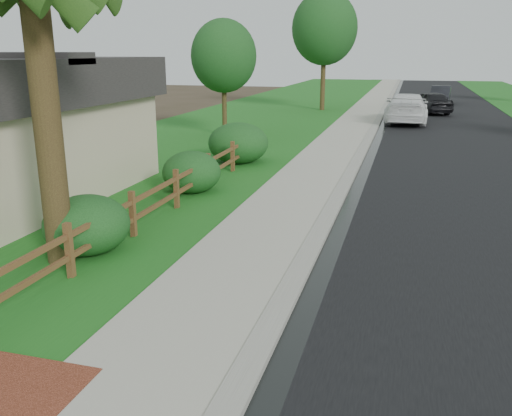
% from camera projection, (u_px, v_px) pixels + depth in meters
% --- Properties ---
extents(ground, '(120.00, 120.00, 0.00)m').
position_uv_depth(ground, '(198.00, 403.00, 6.49)').
color(ground, '#382F1E').
extents(road, '(8.00, 90.00, 0.02)m').
position_uv_depth(road, '(445.00, 112.00, 37.66)').
color(road, black).
rests_on(road, ground).
extents(curb, '(0.40, 90.00, 0.12)m').
position_uv_depth(curb, '(384.00, 110.00, 38.74)').
color(curb, gray).
rests_on(curb, ground).
extents(wet_gutter, '(0.50, 90.00, 0.00)m').
position_uv_depth(wet_gutter, '(389.00, 111.00, 38.66)').
color(wet_gutter, black).
rests_on(wet_gutter, road).
extents(sidewalk, '(2.20, 90.00, 0.10)m').
position_uv_depth(sidewalk, '(365.00, 110.00, 39.08)').
color(sidewalk, '#AEAC98').
rests_on(sidewalk, ground).
extents(grass_strip, '(1.60, 90.00, 0.06)m').
position_uv_depth(grass_strip, '(339.00, 109.00, 39.58)').
color(grass_strip, '#1C5D1A').
rests_on(grass_strip, ground).
extents(lawn_near, '(9.00, 90.00, 0.04)m').
position_uv_depth(lawn_near, '(270.00, 107.00, 40.93)').
color(lawn_near, '#1C5D1A').
rests_on(lawn_near, ground).
extents(ranch_fence, '(0.12, 16.92, 1.10)m').
position_uv_depth(ranch_fence, '(156.00, 199.00, 13.17)').
color(ranch_fence, '#4E2E1A').
rests_on(ranch_fence, ground).
extents(white_suv, '(2.46, 5.94, 1.72)m').
position_uv_depth(white_suv, '(406.00, 108.00, 31.81)').
color(white_suv, white).
rests_on(white_suv, road).
extents(dark_car_mid, '(3.19, 4.73, 1.50)m').
position_uv_depth(dark_car_mid, '(430.00, 102.00, 36.79)').
color(dark_car_mid, black).
rests_on(dark_car_mid, road).
extents(dark_car_far, '(1.85, 4.32, 1.39)m').
position_uv_depth(dark_car_far, '(440.00, 95.00, 43.95)').
color(dark_car_far, black).
rests_on(dark_car_far, road).
extents(boulder, '(1.13, 0.93, 0.67)m').
position_uv_depth(boulder, '(81.00, 238.00, 11.27)').
color(boulder, brown).
rests_on(boulder, ground).
extents(shrub_b, '(2.22, 2.22, 1.24)m').
position_uv_depth(shrub_b, '(87.00, 225.00, 11.17)').
color(shrub_b, '#163F17').
rests_on(shrub_b, ground).
extents(shrub_c, '(2.19, 2.19, 1.25)m').
position_uv_depth(shrub_c, '(192.00, 172.00, 16.02)').
color(shrub_c, '#163F17').
rests_on(shrub_c, ground).
extents(shrub_d, '(2.77, 2.77, 1.54)m').
position_uv_depth(shrub_d, '(238.00, 143.00, 20.24)').
color(shrub_d, '#163F17').
rests_on(shrub_d, ground).
extents(tree_near_left, '(3.16, 3.16, 5.61)m').
position_uv_depth(tree_near_left, '(224.00, 56.00, 25.96)').
color(tree_near_left, '#352415').
rests_on(tree_near_left, ground).
extents(tree_mid_left, '(4.54, 4.54, 8.12)m').
position_uv_depth(tree_mid_left, '(325.00, 29.00, 37.43)').
color(tree_mid_left, '#352415').
rests_on(tree_mid_left, ground).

